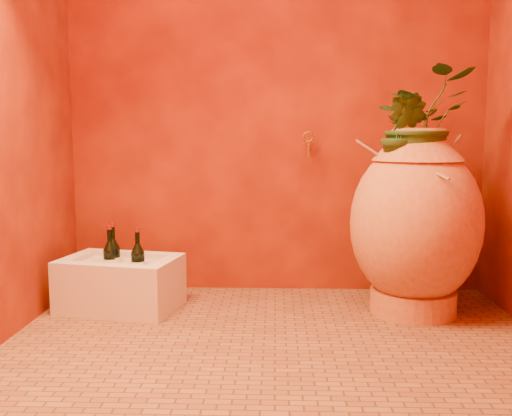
{
  "coord_description": "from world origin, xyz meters",
  "views": [
    {
      "loc": [
        0.0,
        -2.48,
        0.94
      ],
      "look_at": [
        -0.1,
        0.35,
        0.59
      ],
      "focal_mm": 40.0,
      "sensor_mm": 36.0,
      "label": 1
    }
  ],
  "objects_px": {
    "wine_bottle_b": "(138,264)",
    "wine_bottle_c": "(113,260)",
    "stone_basin": "(121,284)",
    "wall_tap": "(308,143)",
    "wine_bottle_a": "(110,261)",
    "amphora": "(415,223)"
  },
  "relations": [
    {
      "from": "amphora",
      "to": "wine_bottle_a",
      "type": "relative_size",
      "value": 3.18
    },
    {
      "from": "wine_bottle_a",
      "to": "wine_bottle_b",
      "type": "bearing_deg",
      "value": -15.81
    },
    {
      "from": "wine_bottle_a",
      "to": "amphora",
      "type": "bearing_deg",
      "value": -0.18
    },
    {
      "from": "wine_bottle_b",
      "to": "wine_bottle_c",
      "type": "relative_size",
      "value": 0.94
    },
    {
      "from": "amphora",
      "to": "wine_bottle_c",
      "type": "relative_size",
      "value": 3.04
    },
    {
      "from": "amphora",
      "to": "wall_tap",
      "type": "distance_m",
      "value": 0.79
    },
    {
      "from": "amphora",
      "to": "wine_bottle_c",
      "type": "distance_m",
      "value": 1.64
    },
    {
      "from": "amphora",
      "to": "wall_tap",
      "type": "relative_size",
      "value": 6.54
    },
    {
      "from": "stone_basin",
      "to": "wall_tap",
      "type": "bearing_deg",
      "value": 20.04
    },
    {
      "from": "wine_bottle_c",
      "to": "wall_tap",
      "type": "xyz_separation_m",
      "value": [
        1.08,
        0.37,
        0.63
      ]
    },
    {
      "from": "wine_bottle_b",
      "to": "wall_tap",
      "type": "distance_m",
      "value": 1.21
    },
    {
      "from": "wine_bottle_b",
      "to": "wall_tap",
      "type": "relative_size",
      "value": 2.02
    },
    {
      "from": "wine_bottle_b",
      "to": "wall_tap",
      "type": "bearing_deg",
      "value": 25.29
    },
    {
      "from": "wine_bottle_a",
      "to": "wine_bottle_c",
      "type": "xyz_separation_m",
      "value": [
        0.01,
        0.02,
        0.0
      ]
    },
    {
      "from": "wine_bottle_b",
      "to": "wine_bottle_c",
      "type": "bearing_deg",
      "value": 157.25
    },
    {
      "from": "wine_bottle_c",
      "to": "wall_tap",
      "type": "distance_m",
      "value": 1.31
    },
    {
      "from": "amphora",
      "to": "stone_basin",
      "type": "distance_m",
      "value": 1.63
    },
    {
      "from": "amphora",
      "to": "wine_bottle_b",
      "type": "relative_size",
      "value": 3.23
    },
    {
      "from": "amphora",
      "to": "stone_basin",
      "type": "relative_size",
      "value": 1.45
    },
    {
      "from": "wine_bottle_a",
      "to": "wine_bottle_b",
      "type": "relative_size",
      "value": 1.02
    },
    {
      "from": "stone_basin",
      "to": "wine_bottle_a",
      "type": "relative_size",
      "value": 2.2
    },
    {
      "from": "stone_basin",
      "to": "wall_tap",
      "type": "relative_size",
      "value": 4.51
    }
  ]
}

